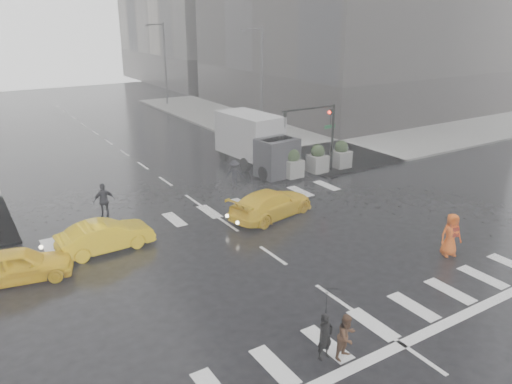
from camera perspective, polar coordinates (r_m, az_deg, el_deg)
ground at (r=21.75m, az=1.95°, el=-7.25°), size 120.00×120.00×0.00m
sidewalk_ne at (r=46.32m, az=9.92°, el=7.19°), size 35.00×35.00×0.15m
road_markings at (r=21.75m, az=1.95°, el=-7.23°), size 18.00×48.00×0.01m
traffic_signal_pole at (r=31.92m, az=7.43°, el=7.52°), size 4.45×0.42×4.50m
street_lamp_near at (r=40.70m, az=0.50°, el=12.75°), size 2.15×0.22×9.00m
street_lamp_far at (r=58.46m, az=-10.50°, el=14.54°), size 2.15×0.22×9.00m
planter_west at (r=31.41m, az=4.19°, el=3.23°), size 1.10×1.10×1.80m
planter_mid at (r=32.60m, az=7.03°, el=3.74°), size 1.10×1.10×1.80m
planter_east at (r=33.86m, az=9.68°, el=4.21°), size 1.10×1.10×1.80m
pedestrian_black at (r=15.14m, az=8.08°, el=-13.23°), size 0.98×1.00×2.43m
pedestrian_brown at (r=15.78m, az=10.33°, el=-15.93°), size 0.81×0.69×1.47m
pedestrian_orange at (r=22.93m, az=21.39°, el=-4.57°), size 1.09×0.91×1.91m
pedestrian_far_a at (r=26.41m, az=-16.96°, el=-0.96°), size 1.11×0.70×1.85m
pedestrian_far_b at (r=29.91m, az=-2.47°, el=2.10°), size 1.22×1.10×1.66m
taxi_front at (r=21.58m, az=-25.52°, el=-7.53°), size 4.21×2.30×1.36m
taxi_mid at (r=22.89m, az=-16.82°, el=-4.83°), size 4.18×1.62×1.36m
taxi_rear at (r=25.50m, az=1.77°, el=-1.33°), size 4.65×2.90×1.42m
box_truck at (r=33.42m, az=0.05°, el=5.90°), size 2.50×6.67×3.54m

